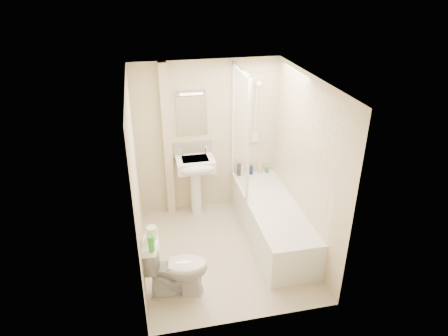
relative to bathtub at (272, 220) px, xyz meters
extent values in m
plane|color=beige|center=(-0.75, -0.20, -0.29)|extent=(2.50, 2.50, 0.00)
cube|color=beige|center=(-0.75, 1.05, 0.91)|extent=(2.20, 0.02, 2.40)
cube|color=beige|center=(-1.85, -0.20, 0.91)|extent=(0.02, 2.50, 2.40)
cube|color=beige|center=(0.35, -0.20, 0.91)|extent=(0.02, 2.50, 2.40)
cube|color=white|center=(-0.75, -0.20, 2.11)|extent=(2.20, 2.50, 0.02)
cube|color=beige|center=(0.00, 1.04, 1.14)|extent=(0.70, 0.01, 1.75)
cube|color=beige|center=(0.34, 0.00, 1.14)|extent=(0.01, 2.10, 1.75)
cube|color=beige|center=(-1.37, 0.99, 0.91)|extent=(0.12, 0.12, 2.40)
cube|color=beige|center=(-0.98, 1.04, 0.74)|extent=(0.60, 0.02, 0.30)
cube|color=white|center=(-0.98, 1.04, 1.29)|extent=(0.46, 0.01, 0.60)
cube|color=silver|center=(-0.98, 1.02, 1.66)|extent=(0.42, 0.07, 0.07)
cube|color=white|center=(0.00, 0.00, -0.01)|extent=(0.70, 2.10, 0.55)
cube|color=white|center=(0.00, 0.00, 0.21)|extent=(0.56, 1.96, 0.05)
cube|color=white|center=(-0.35, 0.60, 1.16)|extent=(0.01, 0.90, 1.80)
cube|color=white|center=(-0.35, 1.03, 1.16)|extent=(0.04, 0.04, 1.80)
cube|color=white|center=(-0.35, 0.15, 1.16)|extent=(0.04, 0.04, 1.80)
cube|color=white|center=(-0.35, 0.60, 2.04)|extent=(0.04, 0.90, 0.04)
cube|color=white|center=(-0.35, 0.60, 0.28)|extent=(0.04, 0.90, 0.03)
cylinder|color=white|center=(0.00, 1.02, 1.26)|extent=(0.02, 0.02, 0.90)
cylinder|color=white|center=(0.00, 1.02, 0.81)|extent=(0.05, 0.05, 0.02)
cylinder|color=white|center=(0.00, 1.02, 1.71)|extent=(0.05, 0.05, 0.02)
cylinder|color=white|center=(0.00, 0.95, 1.74)|extent=(0.08, 0.11, 0.11)
cube|color=white|center=(0.00, 1.01, 0.88)|extent=(0.10, 0.05, 0.14)
cylinder|color=white|center=(-0.02, 0.99, 1.31)|extent=(0.01, 0.13, 0.84)
cylinder|color=white|center=(-0.98, 0.88, 0.10)|extent=(0.17, 0.17, 0.77)
cube|color=white|center=(-0.98, 0.85, 0.59)|extent=(0.57, 0.44, 0.18)
ellipsoid|color=white|center=(-0.98, 0.68, 0.59)|extent=(0.57, 0.24, 0.18)
cube|color=silver|center=(-0.98, 0.85, 0.66)|extent=(0.40, 0.29, 0.04)
cylinder|color=white|center=(-1.17, 0.96, 0.74)|extent=(0.03, 0.03, 0.10)
cylinder|color=white|center=(-0.79, 0.96, 0.74)|extent=(0.03, 0.03, 0.10)
sphere|color=white|center=(-1.17, 0.96, 0.80)|extent=(0.04, 0.04, 0.04)
sphere|color=white|center=(-0.79, 0.96, 0.80)|extent=(0.04, 0.04, 0.04)
cylinder|color=black|center=(-0.26, 0.96, 0.36)|extent=(0.06, 0.06, 0.20)
cylinder|color=silver|center=(-0.21, 0.96, 0.34)|extent=(0.05, 0.05, 0.16)
cylinder|color=navy|center=(-0.06, 0.96, 0.33)|extent=(0.06, 0.06, 0.15)
cylinder|color=beige|center=(0.09, 0.96, 0.35)|extent=(0.05, 0.05, 0.18)
cylinder|color=green|center=(0.21, 0.96, 0.31)|extent=(0.06, 0.06, 0.09)
imported|color=white|center=(-1.47, -0.84, 0.09)|extent=(0.58, 0.83, 0.75)
cylinder|color=white|center=(-1.72, -0.73, 0.51)|extent=(0.12, 0.12, 0.09)
cylinder|color=white|center=(-1.71, -0.78, 0.60)|extent=(0.12, 0.12, 0.10)
cylinder|color=green|center=(-1.73, -0.96, 0.56)|extent=(0.07, 0.07, 0.20)
camera|label=1|loc=(-1.69, -4.57, 3.25)|focal=32.00mm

